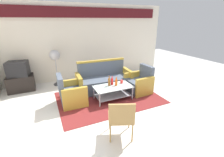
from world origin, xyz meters
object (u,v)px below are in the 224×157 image
wicker_chair (121,117)px  armchair_right (139,83)px  television (18,69)px  bottle_orange (116,82)px  pedestal_fan (55,57)px  coffee_table (113,91)px  couch (104,81)px  bottle_brown (109,82)px  tv_stand (21,83)px  armchair_left (72,94)px  cup (122,82)px  bottle_red (112,81)px

wicker_chair → armchair_right: bearing=69.2°
armchair_right → television: bearing=61.1°
bottle_orange → pedestal_fan: (-1.47, 1.82, 0.51)m
coffee_table → couch: bearing=88.5°
couch → bottle_brown: size_ratio=6.08×
bottle_brown → television: size_ratio=0.45×
couch → tv_stand: 2.74m
armchair_right → tv_stand: 3.88m
coffee_table → tv_stand: tv_stand is taller
armchair_left → cup: size_ratio=8.50×
bottle_brown → coffee_table: bearing=-58.3°
armchair_right → cup: (-0.65, -0.00, 0.17)m
television → bottle_red: bearing=157.7°
bottle_red → tv_stand: 3.05m
bottle_red → armchair_left: bearing=174.5°
armchair_left → bottle_red: 1.21m
couch → bottle_orange: couch is taller
armchair_left → wicker_chair: size_ratio=1.01×
bottle_brown → cup: 0.42m
cup → television: television is taller
wicker_chair → bottle_red: bearing=93.0°
armchair_right → bottle_red: 0.98m
tv_stand → wicker_chair: size_ratio=0.95×
bottle_orange → bottle_red: (-0.09, 0.11, 0.00)m
bottle_brown → pedestal_fan: (-1.28, 1.74, 0.49)m
bottle_red → wicker_chair: 1.77m
bottle_brown → pedestal_fan: pedestal_fan is taller
couch → pedestal_fan: (-1.37, 1.10, 0.70)m
armchair_left → coffee_table: bearing=79.1°
armchair_left → bottle_red: bearing=85.9°
wicker_chair → coffee_table: bearing=92.6°
coffee_table → television: television is taller
bottle_orange → television: bearing=146.0°
armchair_left → pedestal_fan: pedestal_fan is taller
armchair_right → wicker_chair: size_ratio=1.01×
armchair_right → bottle_orange: bearing=92.6°
bottle_red → tv_stand: (-2.54, 1.67, -0.25)m
armchair_right → pedestal_fan: (-2.34, 1.73, 0.73)m
pedestal_fan → television: bearing=-177.7°
armchair_right → tv_stand: (-3.50, 1.68, -0.03)m
couch → coffee_table: 0.76m
coffee_table → tv_stand: bearing=144.3°
bottle_brown → armchair_right: bearing=0.3°
armchair_left → bottle_brown: size_ratio=2.82×
cup → pedestal_fan: (-1.69, 1.74, 0.55)m
coffee_table → bottle_orange: (0.12, 0.03, 0.24)m
couch → bottle_red: (0.01, -0.62, 0.20)m
armchair_left → bottle_orange: (1.27, -0.22, 0.22)m
armchair_right → wicker_chair: 2.27m
couch → pedestal_fan: pedestal_fan is taller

